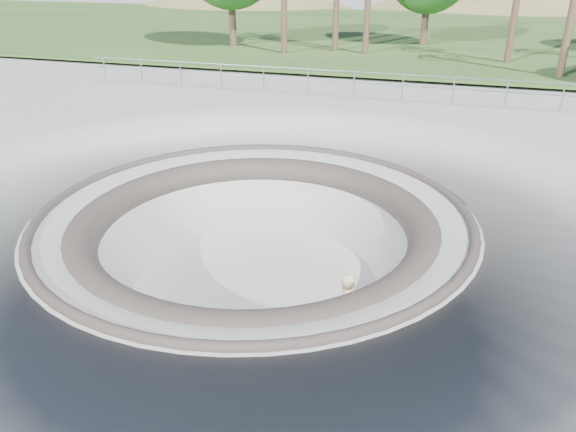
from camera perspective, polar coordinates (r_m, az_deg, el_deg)
name	(u,v)px	position (r m, az deg, el deg)	size (l,w,h in m)	color
ground	(254,213)	(13.26, -3.44, 0.29)	(180.00, 180.00, 0.00)	#ACADA7
skate_bowl	(256,280)	(14.12, -3.25, -6.47)	(14.00, 14.00, 4.10)	#ACADA7
grass_strip	(410,32)	(45.77, 12.27, 17.76)	(180.00, 36.00, 0.12)	#294F1F
distant_hills	(459,75)	(69.57, 16.96, 13.52)	(103.20, 45.00, 28.60)	olive
safety_railing	(354,83)	(24.14, 6.73, 13.24)	(25.00, 0.06, 1.03)	gray
skateboard	(346,346)	(11.98, 5.96, -13.05)	(0.94, 0.57, 0.09)	#9A6A3D
skater	(348,311)	(11.46, 6.15, -9.55)	(0.63, 0.41, 1.73)	tan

